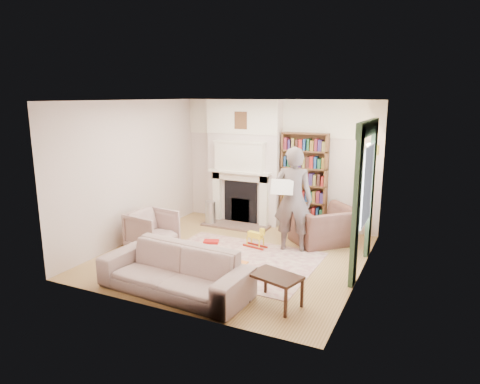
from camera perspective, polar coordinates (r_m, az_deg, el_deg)
The scene contains 25 objects.
floor at distance 7.97m, azimuth -0.78°, elevation -8.45°, with size 4.50×4.50×0.00m, color olive.
ceiling at distance 7.43m, azimuth -0.84°, elevation 12.11°, with size 4.50×4.50×0.00m, color white.
wall_back at distance 9.62m, azimuth 5.10°, elevation 3.84°, with size 4.50×4.50×0.00m, color beige.
wall_front at distance 5.70m, azimuth -10.81°, elevation -2.57°, with size 4.50×4.50×0.00m, color beige.
wall_left at distance 8.78m, azimuth -14.13°, elevation 2.65°, with size 4.50×4.50×0.00m, color beige.
wall_right at distance 6.91m, azimuth 16.20°, elevation -0.15°, with size 4.50×4.50×0.00m, color beige.
fireplace at distance 9.72m, azimuth 0.53°, elevation 3.90°, with size 1.70×0.58×2.80m.
bookcase at distance 9.33m, azimuth 8.54°, elevation 2.07°, with size 1.00×0.24×1.85m, color brown.
window at distance 7.29m, azimuth 16.62°, elevation 0.88°, with size 0.02×0.90×1.30m, color silver.
curtain_left at distance 6.68m, azimuth 15.25°, elevation -2.30°, with size 0.07×0.32×2.40m, color #2C442C.
curtain_right at distance 8.03m, azimuth 17.04°, elevation 0.08°, with size 0.07×0.32×2.40m, color #2C442C.
pelmet at distance 7.17m, azimuth 16.74°, elevation 8.20°, with size 0.09×1.70×0.24m, color #2C442C.
wall_sconce at distance 8.33m, azimuth 16.61°, elevation 5.44°, with size 0.20×0.24×0.24m, color gold, non-canonical shape.
rug at distance 7.74m, azimuth -0.61°, elevation -9.06°, with size 2.79×2.15×0.01m, color beige.
armchair_reading at distance 8.62m, azimuth 11.08°, elevation -4.43°, with size 1.14×1.00×0.74m, color #442C24.
armchair_left at distance 8.41m, azimuth -11.65°, elevation -4.96°, with size 0.78×0.80×0.73m, color #B8A998.
sofa at distance 6.54m, azimuth -8.71°, elevation -10.30°, with size 2.32×0.91×0.68m, color #B6A996.
man_reading at distance 8.02m, azimuth 7.08°, elevation -1.00°, with size 0.72×0.47×1.98m, color #544743.
newspaper at distance 7.82m, azimuth 5.63°, elevation 0.67°, with size 0.41×0.02×0.29m, color white.
coffee_table at distance 6.16m, azimuth 4.71°, elevation -12.87°, with size 0.70×0.45×0.45m, color black, non-canonical shape.
paraffin_heater at distance 9.73m, azimuth -3.99°, elevation -2.82°, with size 0.24×0.24×0.55m, color #B4B7BC.
rocking_horse at distance 8.30m, azimuth 2.05°, elevation -6.07°, with size 0.47×0.19×0.41m, color yellow, non-canonical shape.
board_game at distance 8.22m, azimuth -5.84°, elevation -7.64°, with size 0.37×0.37×0.03m, color #DFC44E.
game_box_lid at distance 8.59m, azimuth -3.87°, elevation -6.62°, with size 0.30×0.20×0.05m, color #B61714.
comic_annuals at distance 7.50m, azimuth 0.29°, elevation -9.69°, with size 0.41×0.38×0.02m.
Camera 1 is at (3.27, -6.67, 2.88)m, focal length 32.00 mm.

